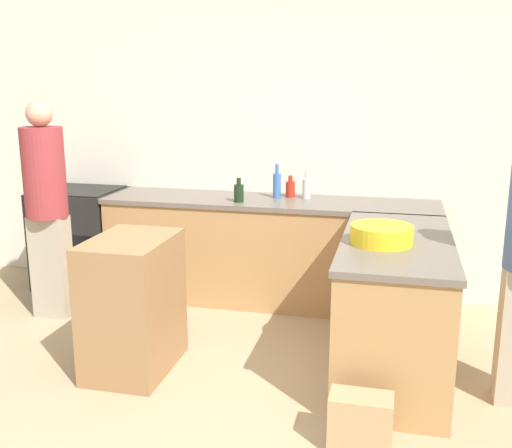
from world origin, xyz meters
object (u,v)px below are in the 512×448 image
at_px(range_oven, 81,238).
at_px(island_table, 133,304).
at_px(hot_sauce_bottle, 290,189).
at_px(mixing_bowl, 382,234).
at_px(paper_bag, 360,422).
at_px(water_bottle_blue, 277,185).
at_px(wine_bottle_dark, 239,193).
at_px(person_by_range, 46,202).
at_px(vinegar_bottle_clear, 307,188).

height_order(range_oven, island_table, range_oven).
xyz_separation_m(island_table, hot_sauce_bottle, (0.75, 1.59, 0.52)).
relative_size(range_oven, hot_sauce_bottle, 4.89).
relative_size(mixing_bowl, paper_bag, 1.17).
bearing_deg(water_bottle_blue, island_table, -112.90).
height_order(water_bottle_blue, paper_bag, water_bottle_blue).
bearing_deg(mixing_bowl, water_bottle_blue, 125.44).
height_order(mixing_bowl, paper_bag, mixing_bowl).
bearing_deg(hot_sauce_bottle, range_oven, -175.64).
height_order(hot_sauce_bottle, water_bottle_blue, water_bottle_blue).
relative_size(hot_sauce_bottle, wine_bottle_dark, 0.93).
bearing_deg(wine_bottle_dark, range_oven, 173.97).
height_order(range_oven, mixing_bowl, mixing_bowl).
relative_size(island_table, person_by_range, 0.52).
bearing_deg(range_oven, water_bottle_blue, 2.52).
bearing_deg(person_by_range, range_oven, 101.57).
height_order(range_oven, hot_sauce_bottle, hot_sauce_bottle).
relative_size(mixing_bowl, hot_sauce_bottle, 2.06).
distance_m(water_bottle_blue, wine_bottle_dark, 0.36).
distance_m(range_oven, wine_bottle_dark, 1.65).
height_order(wine_bottle_dark, paper_bag, wine_bottle_dark).
relative_size(range_oven, paper_bag, 2.78).
xyz_separation_m(mixing_bowl, person_by_range, (-2.58, 0.46, -0.01)).
relative_size(range_oven, vinegar_bottle_clear, 3.94).
relative_size(range_oven, island_table, 1.02).
xyz_separation_m(range_oven, hot_sauce_bottle, (1.93, 0.15, 0.52)).
bearing_deg(person_by_range, mixing_bowl, -10.14).
bearing_deg(range_oven, person_by_range, -78.43).
xyz_separation_m(water_bottle_blue, paper_bag, (0.87, -2.09, -0.86)).
xyz_separation_m(hot_sauce_bottle, person_by_range, (-1.77, -0.89, -0.03)).
relative_size(vinegar_bottle_clear, person_by_range, 0.13).
bearing_deg(water_bottle_blue, person_by_range, -153.77).
bearing_deg(wine_bottle_dark, water_bottle_blue, 42.36).
bearing_deg(island_table, person_by_range, 145.80).
height_order(person_by_range, paper_bag, person_by_range).
height_order(vinegar_bottle_clear, wine_bottle_dark, vinegar_bottle_clear).
bearing_deg(mixing_bowl, paper_bag, -92.98).
height_order(mixing_bowl, person_by_range, person_by_range).
distance_m(water_bottle_blue, person_by_range, 1.86).
xyz_separation_m(mixing_bowl, paper_bag, (-0.04, -0.81, -0.80)).
bearing_deg(wine_bottle_dark, hot_sauce_bottle, 39.89).
height_order(mixing_bowl, vinegar_bottle_clear, vinegar_bottle_clear).
bearing_deg(island_table, mixing_bowl, 8.62).
relative_size(water_bottle_blue, wine_bottle_dark, 1.44).
xyz_separation_m(hot_sauce_bottle, paper_bag, (0.77, -2.16, -0.82)).
bearing_deg(hot_sauce_bottle, vinegar_bottle_clear, -13.29).
bearing_deg(vinegar_bottle_clear, wine_bottle_dark, -151.81).
xyz_separation_m(wine_bottle_dark, paper_bag, (1.14, -1.85, -0.82)).
relative_size(range_oven, person_by_range, 0.53).
relative_size(island_table, wine_bottle_dark, 4.46).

